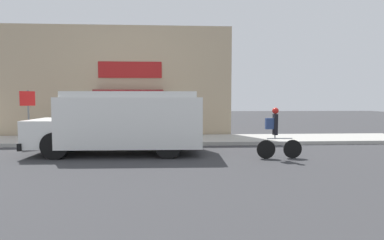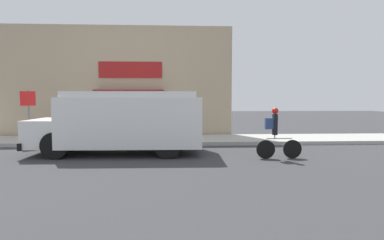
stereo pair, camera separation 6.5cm
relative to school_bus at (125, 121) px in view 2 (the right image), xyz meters
The scene contains 7 objects.
ground_plane 2.41m from the school_bus, 130.00° to the left, with size 70.00×70.00×0.00m, color #38383A.
sidewalk 3.43m from the school_bus, 114.57° to the left, with size 28.00×2.70×0.16m.
storefront 4.93m from the school_bus, 106.48° to the left, with size 12.02×1.05×5.59m.
school_bus is the anchor object (origin of this frame).
cyclist 5.24m from the school_bus, 13.06° to the right, with size 1.51×0.21×1.68m.
stop_sign_post 4.80m from the school_bus, 154.58° to the left, with size 0.45×0.45×2.17m.
trash_bin 5.38m from the school_bus, 135.91° to the left, with size 0.55×0.55×0.88m.
Camera 2 is at (3.22, -12.36, 1.96)m, focal length 28.00 mm.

